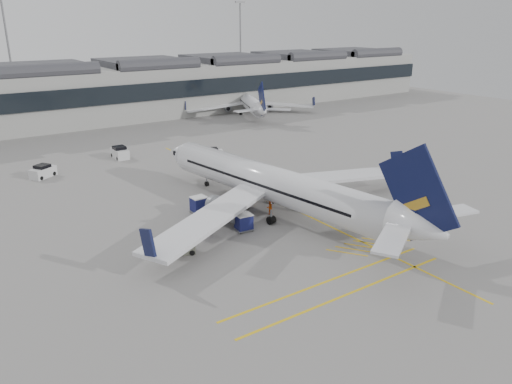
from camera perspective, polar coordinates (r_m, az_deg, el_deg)
ground at (r=49.25m, az=-1.30°, el=-6.03°), size 220.00×220.00×0.00m
terminal at (r=112.92m, az=-22.10°, el=10.30°), size 200.00×20.45×12.40m
light_masts at (r=125.57m, az=-24.88°, el=14.57°), size 113.00×0.60×25.45m
apron_markings at (r=62.11m, az=1.37°, el=-0.54°), size 0.25×60.00×0.01m
airliner_main at (r=55.95m, az=2.34°, el=0.75°), size 38.21×42.02×11.21m
airliner_far at (r=117.63m, az=-0.85°, el=10.24°), size 28.62×31.65×8.90m
belt_loader at (r=60.77m, az=2.57°, el=-0.52°), size 4.16×1.63×1.68m
baggage_cart_a at (r=51.99m, az=-1.41°, el=-3.43°), size 1.90×1.62×1.85m
baggage_cart_b at (r=57.85m, az=-1.80°, el=-1.07°), size 1.70×1.41×1.77m
baggage_cart_c at (r=51.46m, az=-6.83°, el=-3.93°), size 1.84×1.63×1.66m
baggage_cart_d at (r=57.12m, az=-6.55°, el=-1.39°), size 1.89×1.59×1.90m
ramp_agent_a at (r=59.75m, az=-0.92°, el=-0.47°), size 0.67×0.76×1.75m
ramp_agent_b at (r=56.42m, az=1.56°, el=-1.76°), size 0.83×0.67×1.61m
pushback_tug at (r=47.79m, az=-8.42°, el=-6.30°), size 2.69×2.16×1.31m
safety_cone_nose at (r=69.47m, az=-5.47°, el=1.74°), size 0.32×0.32×0.45m
safety_cone_engine at (r=62.33m, az=10.24°, el=-0.51°), size 0.41×0.41×0.57m
service_van_left at (r=75.63m, az=-23.18°, el=2.16°), size 3.92×3.38×1.81m
service_van_mid at (r=82.12m, az=-15.31°, el=4.35°), size 1.91×3.76×1.93m
service_van_right at (r=79.37m, az=-5.00°, el=4.38°), size 3.66×2.69×1.69m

